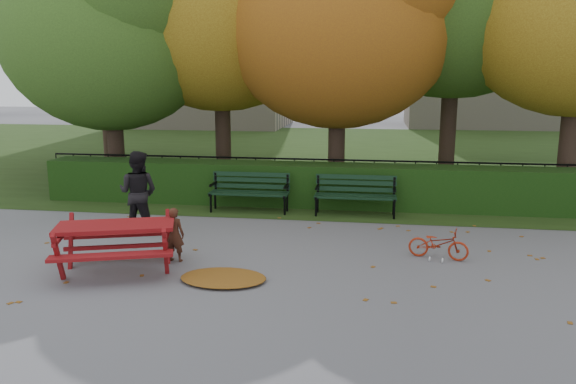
# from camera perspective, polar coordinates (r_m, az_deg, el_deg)

# --- Properties ---
(ground) EXTENTS (90.00, 90.00, 0.00)m
(ground) POSITION_cam_1_polar(r_m,az_deg,el_deg) (9.23, -0.90, -7.57)
(ground) COLOR gray
(ground) RESTS_ON ground
(grass_strip) EXTENTS (90.00, 90.00, 0.00)m
(grass_strip) POSITION_cam_1_polar(r_m,az_deg,el_deg) (22.84, 4.94, 3.97)
(grass_strip) COLOR #203511
(grass_strip) RESTS_ON ground
(building_left) EXTENTS (10.00, 7.00, 15.00)m
(building_left) POSITION_cam_1_polar(r_m,az_deg,el_deg) (36.41, -8.55, 18.56)
(building_left) COLOR #AFA08B
(building_left) RESTS_ON ground
(building_right) EXTENTS (9.00, 6.00, 12.00)m
(building_right) POSITION_cam_1_polar(r_m,az_deg,el_deg) (37.29, 19.47, 15.56)
(building_right) COLOR #AFA08B
(building_right) RESTS_ON ground
(hedge) EXTENTS (13.00, 0.90, 1.00)m
(hedge) POSITION_cam_1_polar(r_m,az_deg,el_deg) (13.41, 2.28, 0.73)
(hedge) COLOR black
(hedge) RESTS_ON ground
(iron_fence) EXTENTS (14.00, 0.04, 1.02)m
(iron_fence) POSITION_cam_1_polar(r_m,az_deg,el_deg) (14.19, 2.64, 1.48)
(iron_fence) COLOR black
(iron_fence) RESTS_ON ground
(tree_a) EXTENTS (5.88, 5.60, 7.48)m
(tree_a) POSITION_cam_1_polar(r_m,az_deg,el_deg) (15.72, -17.12, 16.57)
(tree_a) COLOR black
(tree_a) RESTS_ON ground
(tree_c) EXTENTS (6.30, 6.00, 8.00)m
(tree_c) POSITION_cam_1_polar(r_m,az_deg,el_deg) (14.67, 6.51, 18.57)
(tree_c) COLOR black
(tree_c) RESTS_ON ground
(bench_left) EXTENTS (1.80, 0.57, 0.88)m
(bench_left) POSITION_cam_1_polar(r_m,az_deg,el_deg) (12.85, -3.89, 0.32)
(bench_left) COLOR black
(bench_left) RESTS_ON ground
(bench_right) EXTENTS (1.80, 0.57, 0.88)m
(bench_right) POSITION_cam_1_polar(r_m,az_deg,el_deg) (12.55, 6.87, -0.01)
(bench_right) COLOR black
(bench_right) RESTS_ON ground
(picnic_table) EXTENTS (2.16, 1.94, 0.87)m
(picnic_table) POSITION_cam_1_polar(r_m,az_deg,el_deg) (9.25, -17.09, -4.16)
(picnic_table) COLOR maroon
(picnic_table) RESTS_ON ground
(leaf_pile) EXTENTS (1.47, 1.16, 0.09)m
(leaf_pile) POSITION_cam_1_polar(r_m,az_deg,el_deg) (8.66, -6.59, -8.64)
(leaf_pile) COLOR brown
(leaf_pile) RESTS_ON ground
(leaf_scatter) EXTENTS (9.00, 5.70, 0.01)m
(leaf_scatter) POSITION_cam_1_polar(r_m,az_deg,el_deg) (9.51, -0.60, -6.95)
(leaf_scatter) COLOR brown
(leaf_scatter) RESTS_ON ground
(child) EXTENTS (0.36, 0.25, 0.92)m
(child) POSITION_cam_1_polar(r_m,az_deg,el_deg) (9.54, -11.45, -4.25)
(child) COLOR #442215
(child) RESTS_ON ground
(adult) EXTENTS (0.83, 0.67, 1.63)m
(adult) POSITION_cam_1_polar(r_m,az_deg,el_deg) (11.34, -14.98, -0.04)
(adult) COLOR black
(adult) RESTS_ON ground
(bicycle) EXTENTS (1.05, 0.57, 0.53)m
(bicycle) POSITION_cam_1_polar(r_m,az_deg,el_deg) (9.86, 15.03, -5.10)
(bicycle) COLOR #A0260E
(bicycle) RESTS_ON ground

